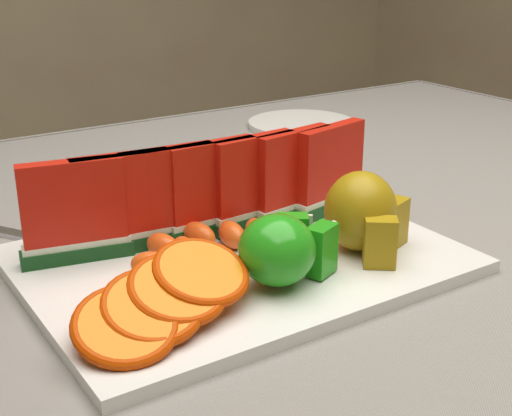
# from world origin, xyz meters

# --- Properties ---
(table) EXTENTS (1.40, 0.90, 0.75)m
(table) POSITION_xyz_m (0.00, 0.00, 0.65)
(table) COLOR #51341E
(table) RESTS_ON ground
(tablecloth) EXTENTS (1.53, 1.03, 0.20)m
(tablecloth) POSITION_xyz_m (0.00, 0.00, 0.72)
(tablecloth) COLOR slate
(tablecloth) RESTS_ON table
(platter) EXTENTS (0.40, 0.30, 0.01)m
(platter) POSITION_xyz_m (-0.08, -0.07, 0.76)
(platter) COLOR silver
(platter) RESTS_ON tablecloth
(apple_cluster) EXTENTS (0.10, 0.08, 0.06)m
(apple_cluster) POSITION_xyz_m (-0.08, -0.15, 0.80)
(apple_cluster) COLOR #28860B
(apple_cluster) RESTS_ON platter
(pear_cluster) EXTENTS (0.10, 0.10, 0.08)m
(pear_cluster) POSITION_xyz_m (0.03, -0.13, 0.81)
(pear_cluster) COLOR #AD6F13
(pear_cluster) RESTS_ON platter
(side_plate) EXTENTS (0.19, 0.19, 0.01)m
(side_plate) POSITION_xyz_m (0.30, 0.32, 0.76)
(side_plate) COLOR silver
(side_plate) RESTS_ON tablecloth
(watermelon_row) EXTENTS (0.39, 0.07, 0.10)m
(watermelon_row) POSITION_xyz_m (-0.07, -0.02, 0.82)
(watermelon_row) COLOR #0F3811
(watermelon_row) RESTS_ON platter
(orange_fan_front) EXTENTS (0.17, 0.12, 0.05)m
(orange_fan_front) POSITION_xyz_m (-0.20, -0.16, 0.79)
(orange_fan_front) COLOR #CE650D
(orange_fan_front) RESTS_ON platter
(orange_fan_back) EXTENTS (0.38, 0.10, 0.05)m
(orange_fan_back) POSITION_xyz_m (-0.04, 0.05, 0.79)
(orange_fan_back) COLOR #CE650D
(orange_fan_back) RESTS_ON platter
(tangerine_segments) EXTENTS (0.16, 0.08, 0.03)m
(tangerine_segments) POSITION_xyz_m (-0.11, -0.06, 0.78)
(tangerine_segments) COLOR #CF490A
(tangerine_segments) RESTS_ON platter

